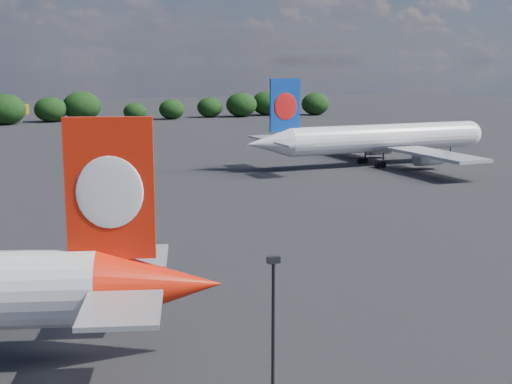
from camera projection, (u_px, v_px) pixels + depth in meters
name	position (u px, v px, depth m)	size (l,w,h in m)	color
ground	(3.00, 199.00, 93.54)	(500.00, 500.00, 0.00)	black
china_southern_airliner	(376.00, 139.00, 122.98)	(46.22, 43.84, 15.14)	silver
apron_lamp_post	(273.00, 347.00, 31.51)	(0.55, 0.30, 9.55)	black
billboard_yellow	(20.00, 110.00, 208.15)	(5.00, 0.30, 5.50)	gold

